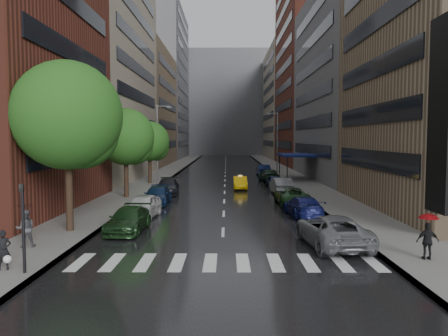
# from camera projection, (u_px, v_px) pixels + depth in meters

# --- Properties ---
(ground) EXTENTS (220.00, 220.00, 0.00)m
(ground) POSITION_uv_depth(u_px,v_px,m) (222.00, 250.00, 20.73)
(ground) COLOR gray
(ground) RESTS_ON ground
(road) EXTENTS (14.00, 140.00, 0.01)m
(road) POSITION_uv_depth(u_px,v_px,m) (225.00, 171.00, 70.61)
(road) COLOR black
(road) RESTS_ON ground
(sidewalk_left) EXTENTS (4.00, 140.00, 0.15)m
(sidewalk_left) POSITION_uv_depth(u_px,v_px,m) (170.00, 170.00, 70.66)
(sidewalk_left) COLOR gray
(sidewalk_left) RESTS_ON ground
(sidewalk_right) EXTENTS (4.00, 140.00, 0.15)m
(sidewalk_right) POSITION_uv_depth(u_px,v_px,m) (281.00, 170.00, 70.55)
(sidewalk_right) COLOR gray
(sidewalk_right) RESTS_ON ground
(crosswalk) EXTENTS (13.15, 2.80, 0.01)m
(crosswalk) POSITION_uv_depth(u_px,v_px,m) (227.00, 262.00, 18.73)
(crosswalk) COLOR silver
(crosswalk) RESTS_ON ground
(buildings_left) EXTENTS (8.00, 108.00, 38.00)m
(buildings_left) POSITION_uv_depth(u_px,v_px,m) (142.00, 78.00, 78.35)
(buildings_left) COLOR maroon
(buildings_left) RESTS_ON ground
(buildings_right) EXTENTS (8.05, 109.10, 36.00)m
(buildings_right) POSITION_uv_depth(u_px,v_px,m) (311.00, 82.00, 76.16)
(buildings_right) COLOR #937A5B
(buildings_right) RESTS_ON ground
(building_far) EXTENTS (40.00, 14.00, 32.00)m
(building_far) POSITION_uv_depth(u_px,v_px,m) (226.00, 104.00, 137.33)
(building_far) COLOR slate
(building_far) RESTS_ON ground
(tree_near) EXTENTS (6.02, 6.02, 9.60)m
(tree_near) POSITION_uv_depth(u_px,v_px,m) (67.00, 116.00, 24.07)
(tree_near) COLOR #382619
(tree_near) RESTS_ON ground
(tree_mid) EXTENTS (4.97, 4.97, 7.92)m
(tree_mid) POSITION_uv_depth(u_px,v_px,m) (126.00, 137.00, 37.97)
(tree_mid) COLOR #382619
(tree_mid) RESTS_ON ground
(tree_far) EXTENTS (4.53, 4.53, 7.22)m
(tree_far) POSITION_uv_depth(u_px,v_px,m) (150.00, 141.00, 49.81)
(tree_far) COLOR #382619
(tree_far) RESTS_ON ground
(taxi) EXTENTS (1.44, 3.99, 1.31)m
(taxi) POSITION_uv_depth(u_px,v_px,m) (240.00, 183.00, 45.46)
(taxi) COLOR #EFB70C
(taxi) RESTS_ON ground
(parked_cars_left) EXTENTS (2.30, 21.44, 1.57)m
(parked_cars_left) POSITION_uv_depth(u_px,v_px,m) (153.00, 199.00, 32.99)
(parked_cars_left) COLOR #173417
(parked_cars_left) RESTS_ON ground
(parked_cars_right) EXTENTS (3.13, 45.86, 1.56)m
(parked_cars_right) POSITION_uv_depth(u_px,v_px,m) (285.00, 189.00, 39.03)
(parked_cars_right) COLOR slate
(parked_cars_right) RESTS_ON ground
(ped_bag_walker) EXTENTS (0.69, 0.55, 1.58)m
(ped_bag_walker) POSITION_uv_depth(u_px,v_px,m) (4.00, 251.00, 17.16)
(ped_bag_walker) COLOR black
(ped_bag_walker) RESTS_ON sidewalk_left
(ped_black_umbrella) EXTENTS (1.07, 0.98, 2.09)m
(ped_black_umbrella) POSITION_uv_depth(u_px,v_px,m) (25.00, 222.00, 20.70)
(ped_black_umbrella) COLOR #49494E
(ped_black_umbrella) RESTS_ON sidewalk_left
(ped_red_umbrella) EXTENTS (0.96, 0.82, 2.01)m
(ped_red_umbrella) POSITION_uv_depth(u_px,v_px,m) (428.00, 232.00, 18.59)
(ped_red_umbrella) COLOR black
(ped_red_umbrella) RESTS_ON sidewalk_right
(traffic_light) EXTENTS (0.18, 0.15, 3.45)m
(traffic_light) POSITION_uv_depth(u_px,v_px,m) (23.00, 219.00, 16.69)
(traffic_light) COLOR black
(traffic_light) RESTS_ON sidewalk_left
(street_lamp_left) EXTENTS (1.74, 0.22, 9.00)m
(street_lamp_left) POSITION_uv_depth(u_px,v_px,m) (158.00, 142.00, 50.36)
(street_lamp_left) COLOR gray
(street_lamp_left) RESTS_ON sidewalk_left
(street_lamp_right) EXTENTS (1.74, 0.22, 9.00)m
(street_lamp_right) POSITION_uv_depth(u_px,v_px,m) (277.00, 141.00, 65.23)
(street_lamp_right) COLOR gray
(street_lamp_right) RESTS_ON sidewalk_right
(awning) EXTENTS (4.00, 8.00, 3.12)m
(awning) POSITION_uv_depth(u_px,v_px,m) (296.00, 155.00, 55.37)
(awning) COLOR navy
(awning) RESTS_ON sidewalk_right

